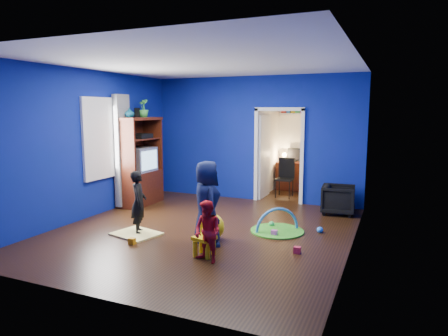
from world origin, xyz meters
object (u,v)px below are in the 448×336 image
at_px(kid_chair, 204,239).
at_px(study_desk, 294,176).
at_px(vase, 129,113).
at_px(child_black, 139,202).
at_px(crt_tv, 141,160).
at_px(child_navy, 207,204).
at_px(tv_armoire, 139,161).
at_px(toddler_red, 208,232).
at_px(folding_chair, 284,179).
at_px(armchair, 338,199).
at_px(play_mat, 277,231).
at_px(hopper_ball, 211,227).

relative_size(kid_chair, study_desk, 0.57).
xyz_separation_m(vase, study_desk, (2.82, 3.27, -1.69)).
height_order(child_black, crt_tv, crt_tv).
height_order(vase, crt_tv, vase).
bearing_deg(study_desk, child_navy, -92.47).
xyz_separation_m(child_navy, kid_chair, (0.17, -0.44, -0.42)).
height_order(tv_armoire, study_desk, tv_armoire).
distance_m(toddler_red, kid_chair, 0.31).
xyz_separation_m(vase, folding_chair, (2.82, 2.31, -1.61)).
distance_m(armchair, play_mat, 1.89).
height_order(vase, tv_armoire, vase).
relative_size(armchair, crt_tv, 0.94).
xyz_separation_m(child_black, crt_tv, (-1.22, 1.83, 0.47)).
distance_m(hopper_ball, study_desk, 4.65).
bearing_deg(vase, toddler_red, -37.69).
xyz_separation_m(hopper_ball, kid_chair, (0.22, -0.69, 0.03)).
xyz_separation_m(toddler_red, folding_chair, (-0.11, 4.57, 0.02)).
relative_size(kid_chair, play_mat, 0.54).
distance_m(child_black, kid_chair, 1.63).
height_order(armchair, vase, vase).
bearing_deg(toddler_red, vase, 160.23).
distance_m(child_navy, play_mat, 1.55).
relative_size(crt_tv, play_mat, 0.75).
height_order(child_navy, tv_armoire, tv_armoire).
bearing_deg(kid_chair, toddler_red, -39.39).
bearing_deg(play_mat, child_black, -154.62).
xyz_separation_m(crt_tv, kid_chair, (2.73, -2.36, -0.77)).
distance_m(child_navy, tv_armoire, 3.25).
bearing_deg(toddler_red, armchair, 86.86).
bearing_deg(toddler_red, hopper_ball, 130.42).
xyz_separation_m(play_mat, folding_chair, (-0.62, 2.80, 0.45)).
height_order(child_navy, folding_chair, child_navy).
bearing_deg(child_black, hopper_ball, -114.73).
bearing_deg(vase, play_mat, -8.20).
relative_size(armchair, study_desk, 0.75).
distance_m(toddler_red, crt_tv, 3.90).
distance_m(tv_armoire, kid_chair, 3.71).
bearing_deg(kid_chair, folding_chair, 103.15).
distance_m(armchair, folding_chair, 1.83).
bearing_deg(play_mat, study_desk, 99.29).
height_order(kid_chair, study_desk, study_desk).
bearing_deg(armchair, child_black, 127.82).
relative_size(vase, crt_tv, 0.30).
height_order(toddler_red, study_desk, toddler_red).
distance_m(armchair, vase, 4.75).
xyz_separation_m(toddler_red, play_mat, (0.51, 1.76, -0.43)).
relative_size(toddler_red, vase, 4.17).
bearing_deg(crt_tv, hopper_ball, -33.63).
bearing_deg(vase, child_navy, -31.92).
bearing_deg(crt_tv, play_mat, -13.18).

